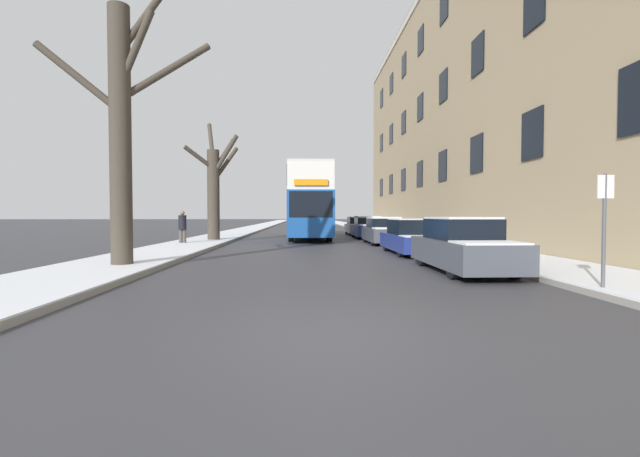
{
  "coord_description": "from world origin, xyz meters",
  "views": [
    {
      "loc": [
        -0.72,
        -5.38,
        1.53
      ],
      "look_at": [
        0.2,
        17.07,
        0.83
      ],
      "focal_mm": 24.0,
      "sensor_mm": 36.0,
      "label": 1
    }
  ],
  "objects_px": {
    "bare_tree_left_1": "(215,186)",
    "parked_car_0": "(463,246)",
    "parked_car_3": "(368,228)",
    "parked_car_4": "(358,226)",
    "parked_car_1": "(412,238)",
    "bare_tree_left_0": "(122,126)",
    "street_sign_post": "(604,225)",
    "double_decker_bus": "(309,200)",
    "pedestrian_left_sidewalk": "(182,227)",
    "parked_car_2": "(384,231)"
  },
  "relations": [
    {
      "from": "parked_car_3",
      "to": "parked_car_4",
      "type": "xyz_separation_m",
      "value": [
        -0.0,
        5.09,
        -0.03
      ]
    },
    {
      "from": "parked_car_1",
      "to": "parked_car_4",
      "type": "xyz_separation_m",
      "value": [
        -0.0,
        16.56,
        0.01
      ]
    },
    {
      "from": "parked_car_0",
      "to": "street_sign_post",
      "type": "relative_size",
      "value": 1.93
    },
    {
      "from": "bare_tree_left_0",
      "to": "parked_car_1",
      "type": "relative_size",
      "value": 1.82
    },
    {
      "from": "bare_tree_left_1",
      "to": "pedestrian_left_sidewalk",
      "type": "relative_size",
      "value": 3.98
    },
    {
      "from": "parked_car_0",
      "to": "parked_car_1",
      "type": "relative_size",
      "value": 0.99
    },
    {
      "from": "parked_car_3",
      "to": "parked_car_4",
      "type": "relative_size",
      "value": 0.94
    },
    {
      "from": "parked_car_1",
      "to": "parked_car_2",
      "type": "distance_m",
      "value": 5.83
    },
    {
      "from": "parked_car_2",
      "to": "parked_car_4",
      "type": "height_order",
      "value": "parked_car_2"
    },
    {
      "from": "bare_tree_left_0",
      "to": "parked_car_4",
      "type": "xyz_separation_m",
      "value": [
        9.39,
        21.11,
        -3.37
      ]
    },
    {
      "from": "bare_tree_left_0",
      "to": "parked_car_3",
      "type": "xyz_separation_m",
      "value": [
        9.39,
        16.03,
        -3.34
      ]
    },
    {
      "from": "bare_tree_left_1",
      "to": "street_sign_post",
      "type": "relative_size",
      "value": 3.02
    },
    {
      "from": "bare_tree_left_1",
      "to": "parked_car_3",
      "type": "xyz_separation_m",
      "value": [
        9.33,
        3.77,
        -2.5
      ]
    },
    {
      "from": "double_decker_bus",
      "to": "parked_car_3",
      "type": "distance_m",
      "value": 4.33
    },
    {
      "from": "parked_car_4",
      "to": "bare_tree_left_0",
      "type": "bearing_deg",
      "value": -113.97
    },
    {
      "from": "parked_car_1",
      "to": "parked_car_2",
      "type": "height_order",
      "value": "parked_car_2"
    },
    {
      "from": "parked_car_2",
      "to": "double_decker_bus",
      "type": "bearing_deg",
      "value": 125.57
    },
    {
      "from": "parked_car_4",
      "to": "pedestrian_left_sidewalk",
      "type": "height_order",
      "value": "pedestrian_left_sidewalk"
    },
    {
      "from": "parked_car_1",
      "to": "bare_tree_left_1",
      "type": "bearing_deg",
      "value": 140.45
    },
    {
      "from": "double_decker_bus",
      "to": "parked_car_0",
      "type": "height_order",
      "value": "double_decker_bus"
    },
    {
      "from": "double_decker_bus",
      "to": "pedestrian_left_sidewalk",
      "type": "bearing_deg",
      "value": -134.55
    },
    {
      "from": "parked_car_3",
      "to": "pedestrian_left_sidewalk",
      "type": "relative_size",
      "value": 2.34
    },
    {
      "from": "parked_car_4",
      "to": "street_sign_post",
      "type": "distance_m",
      "value": 25.55
    },
    {
      "from": "parked_car_4",
      "to": "pedestrian_left_sidewalk",
      "type": "relative_size",
      "value": 2.48
    },
    {
      "from": "bare_tree_left_1",
      "to": "pedestrian_left_sidewalk",
      "type": "bearing_deg",
      "value": -108.81
    },
    {
      "from": "double_decker_bus",
      "to": "pedestrian_left_sidewalk",
      "type": "xyz_separation_m",
      "value": [
        -6.43,
        -6.53,
        -1.58
      ]
    },
    {
      "from": "parked_car_1",
      "to": "bare_tree_left_0",
      "type": "bearing_deg",
      "value": -154.13
    },
    {
      "from": "parked_car_3",
      "to": "parked_car_4",
      "type": "distance_m",
      "value": 5.09
    },
    {
      "from": "parked_car_1",
      "to": "parked_car_4",
      "type": "relative_size",
      "value": 1.04
    },
    {
      "from": "bare_tree_left_1",
      "to": "parked_car_4",
      "type": "height_order",
      "value": "bare_tree_left_1"
    },
    {
      "from": "parked_car_1",
      "to": "street_sign_post",
      "type": "xyz_separation_m",
      "value": [
        1.36,
        -8.94,
        0.7
      ]
    },
    {
      "from": "bare_tree_left_1",
      "to": "parked_car_0",
      "type": "height_order",
      "value": "bare_tree_left_1"
    },
    {
      "from": "bare_tree_left_0",
      "to": "parked_car_3",
      "type": "bearing_deg",
      "value": 59.64
    },
    {
      "from": "bare_tree_left_1",
      "to": "parked_car_4",
      "type": "relative_size",
      "value": 1.61
    },
    {
      "from": "bare_tree_left_0",
      "to": "bare_tree_left_1",
      "type": "distance_m",
      "value": 12.29
    },
    {
      "from": "bare_tree_left_0",
      "to": "parked_car_1",
      "type": "height_order",
      "value": "bare_tree_left_0"
    },
    {
      "from": "parked_car_0",
      "to": "parked_car_1",
      "type": "bearing_deg",
      "value": 90.0
    },
    {
      "from": "parked_car_0",
      "to": "bare_tree_left_0",
      "type": "bearing_deg",
      "value": 174.92
    },
    {
      "from": "parked_car_2",
      "to": "pedestrian_left_sidewalk",
      "type": "distance_m",
      "value": 10.4
    },
    {
      "from": "street_sign_post",
      "to": "pedestrian_left_sidewalk",
      "type": "bearing_deg",
      "value": 130.49
    },
    {
      "from": "parked_car_4",
      "to": "pedestrian_left_sidewalk",
      "type": "xyz_separation_m",
      "value": [
        -10.34,
        -11.8,
        0.31
      ]
    },
    {
      "from": "double_decker_bus",
      "to": "parked_car_2",
      "type": "height_order",
      "value": "double_decker_bus"
    },
    {
      "from": "double_decker_bus",
      "to": "bare_tree_left_1",
      "type": "bearing_deg",
      "value": -146.56
    },
    {
      "from": "bare_tree_left_0",
      "to": "parked_car_0",
      "type": "bearing_deg",
      "value": -5.08
    },
    {
      "from": "parked_car_0",
      "to": "parked_car_3",
      "type": "height_order",
      "value": "parked_car_0"
    },
    {
      "from": "bare_tree_left_0",
      "to": "street_sign_post",
      "type": "bearing_deg",
      "value": -22.22
    },
    {
      "from": "parked_car_1",
      "to": "pedestrian_left_sidewalk",
      "type": "distance_m",
      "value": 11.39
    },
    {
      "from": "bare_tree_left_0",
      "to": "double_decker_bus",
      "type": "height_order",
      "value": "bare_tree_left_0"
    },
    {
      "from": "bare_tree_left_0",
      "to": "pedestrian_left_sidewalk",
      "type": "xyz_separation_m",
      "value": [
        -0.95,
        9.31,
        -3.06
      ]
    },
    {
      "from": "parked_car_0",
      "to": "parked_car_1",
      "type": "height_order",
      "value": "parked_car_0"
    }
  ]
}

